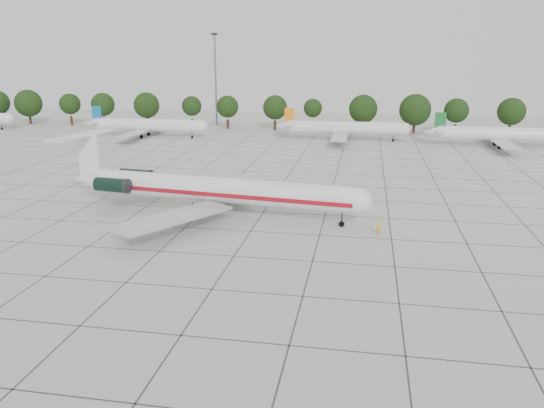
% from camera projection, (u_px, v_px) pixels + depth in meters
% --- Properties ---
extents(ground, '(260.00, 260.00, 0.00)m').
position_uv_depth(ground, '(251.00, 231.00, 61.43)').
color(ground, beige).
rests_on(ground, ground).
extents(apron_joints, '(170.00, 170.00, 0.02)m').
position_uv_depth(apron_joints, '(273.00, 198.00, 75.64)').
color(apron_joints, '#383838').
rests_on(apron_joints, ground).
extents(main_airliner, '(40.79, 31.91, 9.59)m').
position_uv_depth(main_airliner, '(205.00, 188.00, 67.19)').
color(main_airliner, silver).
rests_on(main_airliner, ground).
extents(ground_crew, '(0.70, 0.69, 1.64)m').
position_uv_depth(ground_crew, '(378.00, 227.00, 60.19)').
color(ground_crew, '#E6B10D').
rests_on(ground_crew, ground).
extents(bg_airliner_b, '(28.24, 27.20, 7.40)m').
position_uv_depth(bg_airliner_b, '(147.00, 125.00, 130.53)').
color(bg_airliner_b, silver).
rests_on(bg_airliner_b, ground).
extents(bg_airliner_c, '(28.24, 27.20, 7.40)m').
position_uv_depth(bg_airliner_c, '(345.00, 128.00, 125.50)').
color(bg_airliner_c, silver).
rests_on(bg_airliner_c, ground).
extents(bg_airliner_d, '(28.24, 27.20, 7.40)m').
position_uv_depth(bg_airliner_d, '(502.00, 134.00, 115.93)').
color(bg_airliner_d, silver).
rests_on(bg_airliner_d, ground).
extents(tree_line, '(249.86, 8.44, 10.22)m').
position_uv_depth(tree_line, '(275.00, 108.00, 142.29)').
color(tree_line, '#332114').
rests_on(tree_line, ground).
extents(floodlight_mast, '(1.60, 1.60, 25.45)m').
position_uv_depth(floodlight_mast, '(216.00, 74.00, 149.73)').
color(floodlight_mast, slate).
rests_on(floodlight_mast, ground).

